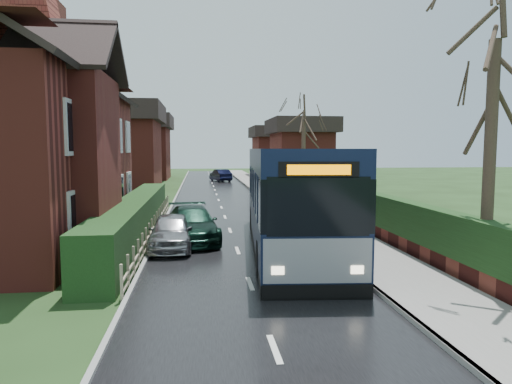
{
  "coord_description": "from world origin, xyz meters",
  "views": [
    {
      "loc": [
        -1.3,
        -13.76,
        3.59
      ],
      "look_at": [
        1.03,
        5.01,
        1.8
      ],
      "focal_mm": 32.0,
      "sensor_mm": 36.0,
      "label": 1
    }
  ],
  "objects": [
    {
      "name": "ground",
      "position": [
        0.0,
        0.0,
        0.0
      ],
      "size": [
        140.0,
        140.0,
        0.0
      ],
      "primitive_type": "plane",
      "color": "#2B4F22",
      "rests_on": "ground"
    },
    {
      "name": "road",
      "position": [
        0.0,
        10.0,
        0.01
      ],
      "size": [
        6.0,
        100.0,
        0.02
      ],
      "primitive_type": "cube",
      "color": "black",
      "rests_on": "ground"
    },
    {
      "name": "pavement",
      "position": [
        4.25,
        10.0,
        0.07
      ],
      "size": [
        2.5,
        100.0,
        0.14
      ],
      "primitive_type": "cube",
      "color": "slate",
      "rests_on": "ground"
    },
    {
      "name": "kerb_right",
      "position": [
        3.05,
        10.0,
        0.07
      ],
      "size": [
        0.12,
        100.0,
        0.14
      ],
      "primitive_type": "cube",
      "color": "gray",
      "rests_on": "ground"
    },
    {
      "name": "kerb_left",
      "position": [
        -3.05,
        10.0,
        0.05
      ],
      "size": [
        0.12,
        100.0,
        0.1
      ],
      "primitive_type": "cube",
      "color": "gray",
      "rests_on": "ground"
    },
    {
      "name": "front_hedge",
      "position": [
        -3.9,
        5.0,
        0.8
      ],
      "size": [
        1.2,
        16.0,
        1.6
      ],
      "primitive_type": "cube",
      "color": "black",
      "rests_on": "ground"
    },
    {
      "name": "picket_fence",
      "position": [
        -3.15,
        5.0,
        0.45
      ],
      "size": [
        0.1,
        16.0,
        0.9
      ],
      "primitive_type": null,
      "color": "gray",
      "rests_on": "ground"
    },
    {
      "name": "right_wall_hedge",
      "position": [
        5.8,
        10.0,
        1.02
      ],
      "size": [
        0.6,
        50.0,
        1.8
      ],
      "color": "maroon",
      "rests_on": "ground"
    },
    {
      "name": "brick_house",
      "position": [
        -8.73,
        4.78,
        4.38
      ],
      "size": [
        9.3,
        14.6,
        10.3
      ],
      "color": "maroon",
      "rests_on": "ground"
    },
    {
      "name": "bus",
      "position": [
        1.95,
        2.33,
        1.78
      ],
      "size": [
        3.73,
        12.03,
        3.6
      ],
      "rotation": [
        0.0,
        0.0,
        -0.09
      ],
      "color": "black",
      "rests_on": "ground"
    },
    {
      "name": "car_silver",
      "position": [
        -2.34,
        2.67,
        0.63
      ],
      "size": [
        1.53,
        3.74,
        1.27
      ],
      "primitive_type": "imported",
      "rotation": [
        0.0,
        0.0,
        -0.01
      ],
      "color": "#ABAAAF",
      "rests_on": "ground"
    },
    {
      "name": "car_green",
      "position": [
        -1.62,
        4.0,
        0.66
      ],
      "size": [
        2.35,
        4.75,
        1.33
      ],
      "primitive_type": "imported",
      "rotation": [
        0.0,
        0.0,
        0.11
      ],
      "color": "black",
      "rests_on": "ground"
    },
    {
      "name": "car_distant",
      "position": [
        0.99,
        36.76,
        0.67
      ],
      "size": [
        2.46,
        4.31,
        1.34
      ],
      "primitive_type": "imported",
      "rotation": [
        0.0,
        0.0,
        3.41
      ],
      "color": "black",
      "rests_on": "ground"
    },
    {
      "name": "bus_stop_sign",
      "position": [
        4.0,
        6.0,
        1.92
      ],
      "size": [
        0.1,
        0.44,
        2.91
      ],
      "rotation": [
        0.0,
        0.0,
        0.09
      ],
      "color": "slate",
      "rests_on": "ground"
    },
    {
      "name": "tree_right_near",
      "position": [
        6.0,
        -3.02,
        6.72
      ],
      "size": [
        4.16,
        4.16,
        8.99
      ],
      "color": "#3B2D23",
      "rests_on": "ground"
    },
    {
      "name": "tree_right_far",
      "position": [
        6.29,
        19.14,
        5.96
      ],
      "size": [
        4.13,
        4.13,
        7.98
      ],
      "color": "#3D2D24",
      "rests_on": "ground"
    },
    {
      "name": "tree_house_side",
      "position": [
        -8.49,
        14.84,
        7.06
      ],
      "size": [
        4.16,
        4.16,
        9.45
      ],
      "color": "#382A21",
      "rests_on": "ground"
    }
  ]
}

